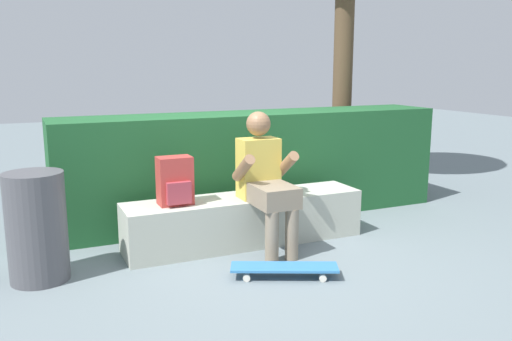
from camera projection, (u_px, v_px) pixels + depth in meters
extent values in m
plane|color=slate|center=(261.00, 255.00, 4.46)|extent=(24.00, 24.00, 0.00)
cube|color=#AEB3A3|center=(245.00, 220.00, 4.73)|extent=(2.14, 0.47, 0.43)
cube|color=gold|center=(258.00, 168.00, 4.61)|extent=(0.34, 0.22, 0.52)
sphere|color=#8C6647|center=(258.00, 124.00, 4.54)|extent=(0.21, 0.21, 0.21)
cube|color=gray|center=(274.00, 196.00, 4.37)|extent=(0.32, 0.40, 0.17)
cylinder|color=gray|center=(272.00, 237.00, 4.26)|extent=(0.11, 0.11, 0.43)
cylinder|color=gray|center=(292.00, 234.00, 4.33)|extent=(0.11, 0.11, 0.43)
cylinder|color=#8C6647|center=(243.00, 168.00, 4.40)|extent=(0.09, 0.33, 0.27)
cylinder|color=#8C6647|center=(286.00, 165.00, 4.56)|extent=(0.09, 0.33, 0.27)
cube|color=teal|center=(284.00, 267.00, 3.98)|extent=(0.81, 0.52, 0.02)
cylinder|color=silver|center=(321.00, 270.00, 4.06)|extent=(0.06, 0.05, 0.05)
cylinder|color=silver|center=(323.00, 278.00, 3.91)|extent=(0.06, 0.05, 0.05)
cylinder|color=silver|center=(247.00, 270.00, 4.06)|extent=(0.06, 0.05, 0.05)
cylinder|color=silver|center=(247.00, 278.00, 3.92)|extent=(0.06, 0.05, 0.05)
cube|color=#B23833|center=(175.00, 181.00, 4.39)|extent=(0.28, 0.18, 0.40)
cube|color=#A53742|center=(179.00, 193.00, 4.31)|extent=(0.20, 0.05, 0.18)
cube|color=#1D532A|center=(256.00, 165.00, 5.54)|extent=(4.04, 0.67, 1.09)
cylinder|color=brown|center=(343.00, 57.00, 6.75)|extent=(0.25, 0.25, 3.32)
cylinder|color=#4C4C51|center=(37.00, 227.00, 3.88)|extent=(0.43, 0.43, 0.81)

